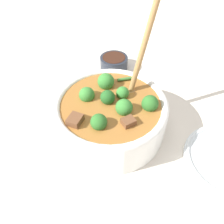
# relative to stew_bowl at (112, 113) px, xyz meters

# --- Properties ---
(ground_plane) EXTENTS (4.00, 4.00, 0.00)m
(ground_plane) POSITION_rel_stew_bowl_xyz_m (0.00, 0.00, -0.05)
(ground_plane) COLOR silver
(stew_bowl) EXTENTS (0.24, 0.24, 0.28)m
(stew_bowl) POSITION_rel_stew_bowl_xyz_m (0.00, 0.00, 0.00)
(stew_bowl) COLOR white
(stew_bowl) RESTS_ON ground_plane
(condiment_bowl) EXTENTS (0.09, 0.09, 0.04)m
(condiment_bowl) POSITION_rel_stew_bowl_xyz_m (-0.01, -0.25, -0.03)
(condiment_bowl) COLOR #232833
(condiment_bowl) RESTS_ON ground_plane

